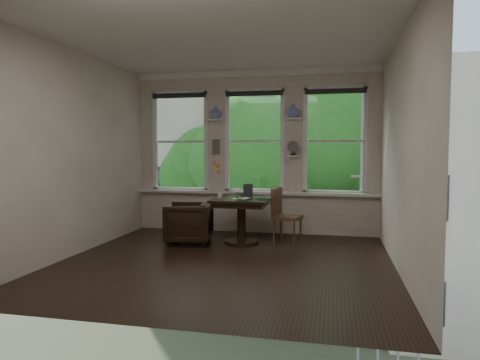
% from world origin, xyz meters
% --- Properties ---
extents(ground, '(4.50, 4.50, 0.00)m').
position_xyz_m(ground, '(0.00, 0.00, 0.00)').
color(ground, black).
rests_on(ground, ground).
extents(ceiling, '(4.50, 4.50, 0.00)m').
position_xyz_m(ceiling, '(0.00, 0.00, 3.00)').
color(ceiling, silver).
rests_on(ceiling, ground).
extents(wall_back, '(4.50, 0.00, 4.50)m').
position_xyz_m(wall_back, '(0.00, 2.25, 1.50)').
color(wall_back, beige).
rests_on(wall_back, ground).
extents(wall_front, '(4.50, 0.00, 4.50)m').
position_xyz_m(wall_front, '(0.00, -2.25, 1.50)').
color(wall_front, beige).
rests_on(wall_front, ground).
extents(wall_left, '(0.00, 4.50, 4.50)m').
position_xyz_m(wall_left, '(-2.25, 0.00, 1.50)').
color(wall_left, beige).
rests_on(wall_left, ground).
extents(wall_right, '(0.00, 4.50, 4.50)m').
position_xyz_m(wall_right, '(2.25, 0.00, 1.50)').
color(wall_right, beige).
rests_on(wall_right, ground).
extents(window_left, '(1.10, 0.12, 1.90)m').
position_xyz_m(window_left, '(-1.45, 2.25, 1.70)').
color(window_left, white).
rests_on(window_left, ground).
extents(window_center, '(1.10, 0.12, 1.90)m').
position_xyz_m(window_center, '(0.00, 2.25, 1.70)').
color(window_center, white).
rests_on(window_center, ground).
extents(window_right, '(1.10, 0.12, 1.90)m').
position_xyz_m(window_right, '(1.45, 2.25, 1.70)').
color(window_right, white).
rests_on(window_right, ground).
extents(shelf_left, '(0.26, 0.16, 0.03)m').
position_xyz_m(shelf_left, '(-0.72, 2.15, 2.10)').
color(shelf_left, white).
rests_on(shelf_left, ground).
extents(shelf_right, '(0.26, 0.16, 0.03)m').
position_xyz_m(shelf_right, '(0.72, 2.15, 2.10)').
color(shelf_right, white).
rests_on(shelf_right, ground).
extents(intercom, '(0.14, 0.06, 0.28)m').
position_xyz_m(intercom, '(-0.72, 2.18, 1.60)').
color(intercom, '#59544F').
rests_on(intercom, ground).
extents(sticky_notes, '(0.16, 0.01, 0.24)m').
position_xyz_m(sticky_notes, '(-0.72, 2.19, 1.25)').
color(sticky_notes, pink).
rests_on(sticky_notes, ground).
extents(desk_fan, '(0.20, 0.20, 0.24)m').
position_xyz_m(desk_fan, '(0.72, 2.13, 1.53)').
color(desk_fan, '#59544F').
rests_on(desk_fan, ground).
extents(vase_left, '(0.24, 0.24, 0.25)m').
position_xyz_m(vase_left, '(-0.72, 2.15, 2.24)').
color(vase_left, silver).
rests_on(vase_left, shelf_left).
extents(vase_right, '(0.24, 0.24, 0.25)m').
position_xyz_m(vase_right, '(0.72, 2.15, 2.24)').
color(vase_right, silver).
rests_on(vase_right, shelf_right).
extents(table, '(0.90, 0.90, 0.75)m').
position_xyz_m(table, '(-0.02, 1.19, 0.38)').
color(table, black).
rests_on(table, ground).
extents(armchair_left, '(0.84, 0.82, 0.67)m').
position_xyz_m(armchair_left, '(-0.88, 1.04, 0.34)').
color(armchair_left, black).
rests_on(armchair_left, ground).
extents(cushion_red, '(0.45, 0.45, 0.06)m').
position_xyz_m(cushion_red, '(-0.88, 1.04, 0.45)').
color(cushion_red, maroon).
rests_on(cushion_red, armchair_left).
extents(side_chair_right, '(0.51, 0.51, 0.92)m').
position_xyz_m(side_chair_right, '(0.72, 1.26, 0.46)').
color(side_chair_right, '#482519').
rests_on(side_chair_right, ground).
extents(laptop, '(0.38, 0.35, 0.02)m').
position_xyz_m(laptop, '(0.35, 1.06, 0.76)').
color(laptop, black).
rests_on(laptop, table).
extents(mug, '(0.10, 0.10, 0.09)m').
position_xyz_m(mug, '(-0.36, 1.08, 0.79)').
color(mug, white).
rests_on(mug, table).
extents(drinking_glass, '(0.16, 0.16, 0.10)m').
position_xyz_m(drinking_glass, '(-0.02, 1.01, 0.80)').
color(drinking_glass, white).
rests_on(drinking_glass, table).
extents(tablet, '(0.17, 0.10, 0.22)m').
position_xyz_m(tablet, '(0.04, 1.40, 0.86)').
color(tablet, black).
rests_on(tablet, table).
extents(papers, '(0.26, 0.33, 0.00)m').
position_xyz_m(papers, '(-0.02, 1.19, 0.75)').
color(papers, silver).
rests_on(papers, table).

